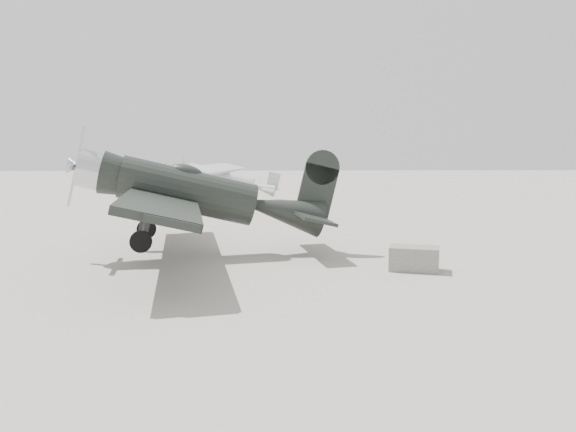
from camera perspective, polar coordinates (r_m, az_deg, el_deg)
name	(u,v)px	position (r m, az deg, el deg)	size (l,w,h in m)	color
ground	(327,259)	(20.53, 3.97, -4.37)	(160.00, 160.00, 0.00)	gray
lowwing_monoplane	(200,195)	(20.94, -8.88, 2.15)	(9.73, 13.56, 4.35)	black
highwing_monoplane	(225,175)	(43.21, -6.44, 4.13)	(7.82, 10.95, 3.09)	#A6A8AB
equipment_block	(414,258)	(18.99, 12.70, -4.23)	(1.59, 0.99, 0.79)	#63615C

